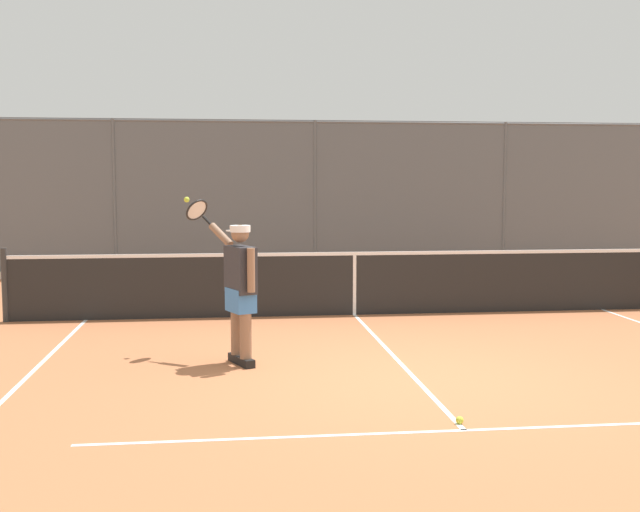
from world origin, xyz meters
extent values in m
plane|color=#B76B42|center=(0.00, 0.00, 0.00)|extent=(60.00, 60.00, 0.00)
cube|color=white|center=(0.00, 1.67, 0.00)|extent=(6.20, 0.05, 0.01)
cube|color=white|center=(0.00, -1.10, 0.00)|extent=(0.05, 5.55, 0.01)
cylinder|color=#565B60|center=(-4.29, -9.25, 1.68)|extent=(0.07, 0.07, 3.35)
cylinder|color=#565B60|center=(0.00, -9.25, 1.68)|extent=(0.07, 0.07, 3.35)
cylinder|color=#565B60|center=(4.29, -9.25, 1.68)|extent=(0.07, 0.07, 3.35)
cylinder|color=#565B60|center=(0.00, -9.25, 3.31)|extent=(17.15, 0.05, 0.05)
cube|color=#565B60|center=(0.00, -9.25, 1.68)|extent=(17.15, 0.02, 3.35)
cube|color=#235B2D|center=(0.00, -9.90, 1.68)|extent=(20.15, 0.90, 3.36)
cube|color=silver|center=(0.00, -9.07, 0.07)|extent=(18.15, 0.18, 0.15)
cylinder|color=#2D2D2D|center=(5.09, -3.87, 0.54)|extent=(0.09, 0.09, 1.07)
cube|color=black|center=(0.00, -3.87, 0.46)|extent=(10.11, 0.02, 0.91)
cube|color=white|center=(0.00, -3.87, 0.94)|extent=(10.11, 0.04, 0.05)
cube|color=white|center=(0.00, -3.87, 0.46)|extent=(0.05, 0.04, 0.91)
cube|color=black|center=(1.71, -0.74, 0.04)|extent=(0.20, 0.28, 0.09)
cylinder|color=#8C664C|center=(1.71, -0.74, 0.44)|extent=(0.13, 0.13, 0.71)
cube|color=black|center=(1.81, -0.96, 0.04)|extent=(0.20, 0.28, 0.09)
cylinder|color=#8C664C|center=(1.81, -0.96, 0.44)|extent=(0.13, 0.13, 0.71)
cube|color=#3D7AC6|center=(1.76, -0.85, 0.72)|extent=(0.35, 0.43, 0.26)
cube|color=#2D2D33|center=(1.76, -0.85, 1.06)|extent=(0.37, 0.49, 0.51)
cylinder|color=#8C664C|center=(1.65, -0.59, 1.08)|extent=(0.08, 0.08, 0.47)
cylinder|color=#8C664C|center=(1.97, -1.21, 1.41)|extent=(0.30, 0.32, 0.27)
sphere|color=#8C664C|center=(1.76, -0.85, 1.45)|extent=(0.20, 0.20, 0.20)
cylinder|color=white|center=(1.76, -0.85, 1.50)|extent=(0.30, 0.30, 0.07)
cube|color=white|center=(1.80, -0.94, 1.48)|extent=(0.22, 0.23, 0.02)
cylinder|color=black|center=(2.12, -1.38, 1.56)|extent=(0.14, 0.15, 0.13)
torus|color=black|center=(2.25, -1.52, 1.69)|extent=(0.34, 0.33, 0.26)
cylinder|color=silver|center=(2.25, -1.52, 1.69)|extent=(0.28, 0.27, 0.21)
sphere|color=#C1D138|center=(2.37, -1.65, 1.80)|extent=(0.07, 0.07, 0.07)
sphere|color=#C1D138|center=(-0.01, 1.50, 0.03)|extent=(0.07, 0.07, 0.07)
camera|label=1|loc=(1.88, 7.60, 2.01)|focal=43.42mm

